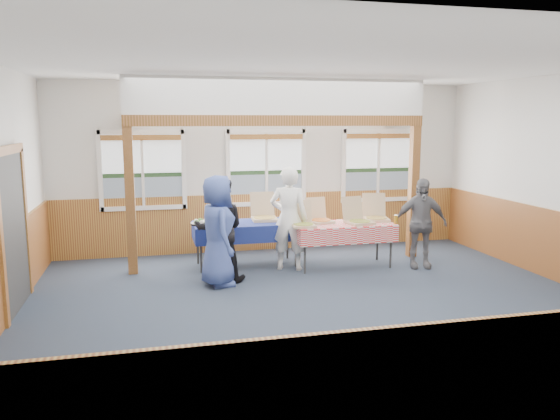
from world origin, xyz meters
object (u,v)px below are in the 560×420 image
Objects in this scene: table_right at (343,227)px; person_grey at (420,223)px; woman_black at (220,230)px; table_left at (246,226)px; woman_white at (289,218)px; man_blue at (218,231)px.

table_right is 1.31m from person_grey.
table_left is at bearing -111.98° from woman_black.
table_left is 1.17× the size of woman_black.
woman_white is (0.65, -0.41, 0.17)m from table_left.
man_blue reaches higher than woman_black.
person_grey reaches higher than table_right.
woman_black is at bearing 40.36° from woman_white.
man_blue is (-0.62, -1.03, 0.15)m from table_left.
man_blue is at bearing -163.17° from person_grey.
person_grey reaches higher than table_left.
person_grey is (3.48, 0.23, -0.08)m from man_blue.
woman_white reaches higher than man_blue.
man_blue is at bearing 89.32° from woman_black.
table_right is 1.10× the size of man_blue.
table_right is at bearing -161.01° from woman_white.
woman_black reaches higher than person_grey.
woman_white is at bearing -177.00° from person_grey.
woman_white reaches higher than table_right.
table_left is 1.25× the size of person_grey.
table_left is 1.03× the size of table_right.
table_left is 1.10× the size of woman_white.
person_grey is at bearing -92.75° from man_blue.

